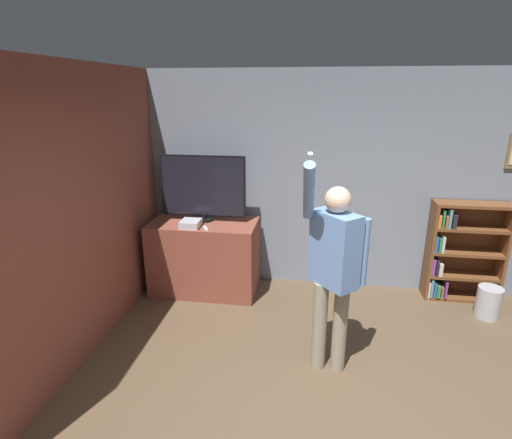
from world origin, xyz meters
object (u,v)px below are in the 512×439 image
Objects in this scene: game_console at (191,224)px; person at (334,264)px; television at (203,188)px; bookshelf at (459,253)px; waste_bin at (488,302)px.

person is at bearing -34.75° from game_console.
person is at bearing -42.32° from television.
person is (-1.56, -1.59, 0.45)m from bookshelf.
game_console is 0.20× the size of bookshelf.
game_console is 1.97m from person.
game_console is at bearing -109.98° from television.
waste_bin is (0.24, -0.43, -0.41)m from bookshelf.
person is at bearing -134.56° from bookshelf.
television is at bearing 176.06° from waste_bin.
waste_bin is at bearing -60.95° from bookshelf.
bookshelf is at bearing 3.77° from television.
bookshelf is (3.18, 0.47, -0.36)m from game_console.
bookshelf is at bearing 119.05° from waste_bin.
television is at bearing 70.02° from game_console.
game_console reaches higher than waste_bin.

